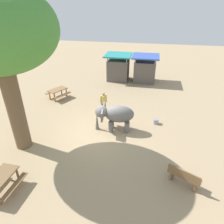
{
  "coord_description": "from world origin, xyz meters",
  "views": [
    {
      "loc": [
        2.81,
        -9.96,
        7.06
      ],
      "look_at": [
        0.59,
        1.27,
        0.8
      ],
      "focal_mm": 32.85,
      "sensor_mm": 36.0,
      "label": 1
    }
  ],
  "objects_px": {
    "picnic_table_near": "(58,91)",
    "picnic_table_far": "(1,180)",
    "market_stall_blue": "(145,70)",
    "market_stall_teal": "(118,68)",
    "elephant": "(115,115)",
    "wooden_bench": "(184,176)",
    "feed_bucket": "(156,121)",
    "person_handler": "(103,102)"
  },
  "relations": [
    {
      "from": "person_handler",
      "to": "picnic_table_far",
      "type": "distance_m",
      "value": 7.78
    },
    {
      "from": "elephant",
      "to": "market_stall_blue",
      "type": "xyz_separation_m",
      "value": [
        1.24,
        9.06,
        0.09
      ]
    },
    {
      "from": "person_handler",
      "to": "wooden_bench",
      "type": "distance_m",
      "value": 7.34
    },
    {
      "from": "elephant",
      "to": "picnic_table_far",
      "type": "distance_m",
      "value": 6.65
    },
    {
      "from": "person_handler",
      "to": "wooden_bench",
      "type": "bearing_deg",
      "value": 3.56
    },
    {
      "from": "wooden_bench",
      "to": "market_stall_blue",
      "type": "height_order",
      "value": "market_stall_blue"
    },
    {
      "from": "person_handler",
      "to": "market_stall_teal",
      "type": "relative_size",
      "value": 0.64
    },
    {
      "from": "wooden_bench",
      "to": "person_handler",
      "type": "bearing_deg",
      "value": 158.07
    },
    {
      "from": "elephant",
      "to": "market_stall_teal",
      "type": "height_order",
      "value": "market_stall_teal"
    },
    {
      "from": "person_handler",
      "to": "market_stall_teal",
      "type": "height_order",
      "value": "market_stall_teal"
    },
    {
      "from": "wooden_bench",
      "to": "picnic_table_near",
      "type": "xyz_separation_m",
      "value": [
        -9.05,
        7.36,
        0.12
      ]
    },
    {
      "from": "person_handler",
      "to": "picnic_table_near",
      "type": "xyz_separation_m",
      "value": [
        -4.24,
        1.84,
        -0.36
      ]
    },
    {
      "from": "picnic_table_far",
      "to": "market_stall_teal",
      "type": "distance_m",
      "value": 14.73
    },
    {
      "from": "person_handler",
      "to": "feed_bucket",
      "type": "relative_size",
      "value": 4.5
    },
    {
      "from": "wooden_bench",
      "to": "feed_bucket",
      "type": "relative_size",
      "value": 3.97
    },
    {
      "from": "person_handler",
      "to": "feed_bucket",
      "type": "xyz_separation_m",
      "value": [
        3.61,
        -0.62,
        -0.79
      ]
    },
    {
      "from": "elephant",
      "to": "person_handler",
      "type": "bearing_deg",
      "value": -64.94
    },
    {
      "from": "person_handler",
      "to": "wooden_bench",
      "type": "relative_size",
      "value": 1.13
    },
    {
      "from": "picnic_table_near",
      "to": "market_stall_blue",
      "type": "bearing_deg",
      "value": -23.74
    },
    {
      "from": "wooden_bench",
      "to": "picnic_table_far",
      "type": "xyz_separation_m",
      "value": [
        -7.42,
        -1.8,
        0.12
      ]
    },
    {
      "from": "picnic_table_far",
      "to": "market_stall_blue",
      "type": "distance_m",
      "value": 15.37
    },
    {
      "from": "market_stall_blue",
      "to": "market_stall_teal",
      "type": "bearing_deg",
      "value": 180.0
    },
    {
      "from": "elephant",
      "to": "wooden_bench",
      "type": "distance_m",
      "value": 5.21
    },
    {
      "from": "market_stall_teal",
      "to": "person_handler",
      "type": "bearing_deg",
      "value": -88.4
    },
    {
      "from": "feed_bucket",
      "to": "elephant",
      "type": "bearing_deg",
      "value": -153.49
    },
    {
      "from": "picnic_table_near",
      "to": "picnic_table_far",
      "type": "bearing_deg",
      "value": -142.6
    },
    {
      "from": "picnic_table_near",
      "to": "market_stall_blue",
      "type": "relative_size",
      "value": 0.8
    },
    {
      "from": "picnic_table_near",
      "to": "feed_bucket",
      "type": "bearing_deg",
      "value": -80.14
    },
    {
      "from": "picnic_table_near",
      "to": "picnic_table_far",
      "type": "xyz_separation_m",
      "value": [
        1.63,
        -9.16,
        0.0
      ]
    },
    {
      "from": "picnic_table_near",
      "to": "market_stall_teal",
      "type": "bearing_deg",
      "value": -9.65
    },
    {
      "from": "picnic_table_far",
      "to": "wooden_bench",
      "type": "bearing_deg",
      "value": -74.37
    },
    {
      "from": "elephant",
      "to": "market_stall_blue",
      "type": "height_order",
      "value": "market_stall_blue"
    },
    {
      "from": "picnic_table_near",
      "to": "picnic_table_far",
      "type": "height_order",
      "value": "same"
    },
    {
      "from": "market_stall_teal",
      "to": "feed_bucket",
      "type": "relative_size",
      "value": 7.0
    },
    {
      "from": "person_handler",
      "to": "market_stall_teal",
      "type": "xyz_separation_m",
      "value": [
        -0.2,
        7.21,
        0.19
      ]
    },
    {
      "from": "market_stall_teal",
      "to": "feed_bucket",
      "type": "height_order",
      "value": "market_stall_teal"
    },
    {
      "from": "feed_bucket",
      "to": "picnic_table_near",
      "type": "bearing_deg",
      "value": 162.55
    },
    {
      "from": "wooden_bench",
      "to": "feed_bucket",
      "type": "distance_m",
      "value": 5.05
    },
    {
      "from": "market_stall_teal",
      "to": "feed_bucket",
      "type": "bearing_deg",
      "value": -64.03
    },
    {
      "from": "elephant",
      "to": "picnic_table_far",
      "type": "height_order",
      "value": "elephant"
    },
    {
      "from": "wooden_bench",
      "to": "feed_bucket",
      "type": "bearing_deg",
      "value": 130.74
    },
    {
      "from": "picnic_table_far",
      "to": "market_stall_blue",
      "type": "height_order",
      "value": "market_stall_blue"
    }
  ]
}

